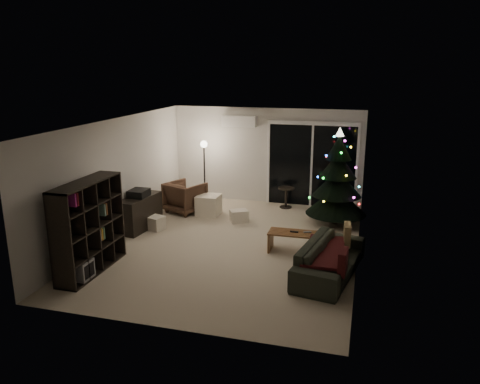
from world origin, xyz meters
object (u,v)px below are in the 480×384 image
object	(u,v)px
christmas_tree	(337,177)
media_cabinet	(140,213)
bookshelf	(79,226)
armchair	(185,197)
sofa	(330,259)
coffee_table	(302,243)

from	to	relation	value
christmas_tree	media_cabinet	bearing A→B (deg)	-160.32
bookshelf	armchair	distance (m)	3.75
sofa	coffee_table	distance (m)	1.07
media_cabinet	coffee_table	world-z (taller)	media_cabinet
media_cabinet	sofa	bearing A→B (deg)	-10.40
bookshelf	media_cabinet	world-z (taller)	bookshelf
armchair	christmas_tree	distance (m)	3.75
media_cabinet	coffee_table	xyz separation A→B (m)	(3.69, -0.43, -0.17)
media_cabinet	christmas_tree	world-z (taller)	christmas_tree
christmas_tree	coffee_table	bearing A→B (deg)	-104.64
bookshelf	armchair	xyz separation A→B (m)	(0.51, 3.69, -0.44)
bookshelf	armchair	world-z (taller)	bookshelf
sofa	coffee_table	xyz separation A→B (m)	(-0.61, 0.87, -0.10)
sofa	coffee_table	bearing A→B (deg)	45.80
bookshelf	sofa	distance (m)	4.43
christmas_tree	sofa	bearing A→B (deg)	-87.77
media_cabinet	armchair	distance (m)	1.53
coffee_table	media_cabinet	bearing A→B (deg)	172.33
bookshelf	christmas_tree	distance (m)	5.63
bookshelf	media_cabinet	distance (m)	2.29
bookshelf	christmas_tree	world-z (taller)	christmas_tree
media_cabinet	coffee_table	size ratio (longest dim) A/B	0.93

